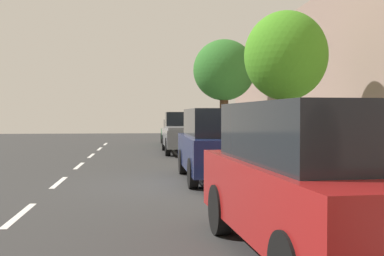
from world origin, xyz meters
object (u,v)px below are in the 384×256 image
at_px(parked_sedan_green_farthest, 177,132).
at_px(bicycle_at_curb, 208,151).
at_px(parked_pickup_grey_far, 185,134).
at_px(parked_suv_dark_blue_mid, 218,143).
at_px(street_tree_far_end, 224,71).
at_px(street_tree_mid_block, 286,58).
at_px(cyclist_with_backpack, 215,136).
at_px(parked_suv_red_second, 314,179).

height_order(parked_sedan_green_farthest, bicycle_at_curb, parked_sedan_green_farthest).
xyz_separation_m(parked_pickup_grey_far, parked_sedan_green_farthest, (0.07, 6.12, -0.15)).
height_order(parked_suv_dark_blue_mid, parked_pickup_grey_far, parked_suv_dark_blue_mid).
bearing_deg(parked_sedan_green_farthest, street_tree_far_end, -66.45).
height_order(parked_pickup_grey_far, street_tree_mid_block, street_tree_mid_block).
relative_size(bicycle_at_curb, street_tree_far_end, 0.29).
distance_m(parked_sedan_green_farthest, street_tree_far_end, 6.16).
height_order(parked_suv_dark_blue_mid, parked_sedan_green_farthest, parked_suv_dark_blue_mid).
bearing_deg(bicycle_at_curb, street_tree_mid_block, -72.89).
bearing_deg(street_tree_mid_block, bicycle_at_curb, 107.11).
distance_m(parked_pickup_grey_far, cyclist_with_backpack, 4.52).
xyz_separation_m(parked_suv_dark_blue_mid, cyclist_with_backpack, (0.71, 5.19, -0.01)).
height_order(parked_suv_red_second, parked_sedan_green_farthest, parked_suv_red_second).
distance_m(parked_sedan_green_farthest, street_tree_mid_block, 15.64).
bearing_deg(cyclist_with_backpack, street_tree_far_end, 76.86).
distance_m(parked_pickup_grey_far, street_tree_far_end, 4.05).
distance_m(parked_suv_dark_blue_mid, parked_pickup_grey_far, 9.64).
relative_size(parked_suv_dark_blue_mid, street_tree_far_end, 0.86).
bearing_deg(parked_suv_red_second, parked_suv_dark_blue_mid, 90.17).
bearing_deg(parked_sedan_green_farthest, parked_pickup_grey_far, -90.69).
bearing_deg(parked_sedan_green_farthest, parked_suv_red_second, -89.93).
bearing_deg(bicycle_at_curb, parked_sedan_green_farthest, 92.80).
xyz_separation_m(parked_suv_red_second, parked_suv_dark_blue_mid, (-0.02, 7.40, 0.00)).
relative_size(bicycle_at_curb, cyclist_with_backpack, 0.95).
bearing_deg(parked_suv_red_second, street_tree_far_end, 83.65).
distance_m(parked_suv_dark_blue_mid, parked_sedan_green_farthest, 15.77).
height_order(bicycle_at_curb, cyclist_with_backpack, cyclist_with_backpack).
height_order(parked_pickup_grey_far, bicycle_at_curb, parked_pickup_grey_far).
relative_size(parked_suv_dark_blue_mid, parked_pickup_grey_far, 0.89).
bearing_deg(parked_sedan_green_farthest, parked_suv_dark_blue_mid, -89.97).
bearing_deg(parked_suv_dark_blue_mid, cyclist_with_backpack, 82.18).
bearing_deg(bicycle_at_curb, parked_suv_dark_blue_mid, -94.95).
bearing_deg(cyclist_with_backpack, parked_sedan_green_farthest, 93.90).
bearing_deg(parked_suv_red_second, cyclist_with_backpack, 86.86).
bearing_deg(parked_suv_dark_blue_mid, street_tree_far_end, 79.35).
bearing_deg(parked_pickup_grey_far, parked_suv_dark_blue_mid, -89.52).
xyz_separation_m(parked_sedan_green_farthest, cyclist_with_backpack, (0.72, -10.57, 0.26)).
relative_size(parked_suv_red_second, bicycle_at_curb, 3.02).
distance_m(parked_sedan_green_farthest, bicycle_at_curb, 10.15).
relative_size(cyclist_with_backpack, street_tree_far_end, 0.30).
height_order(parked_pickup_grey_far, parked_sedan_green_farthest, parked_pickup_grey_far).
xyz_separation_m(parked_suv_red_second, cyclist_with_backpack, (0.69, 12.59, -0.01)).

